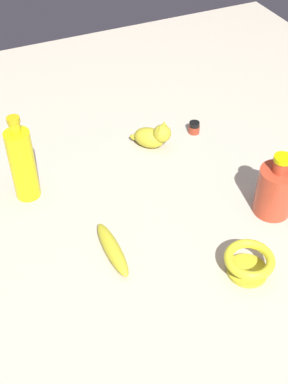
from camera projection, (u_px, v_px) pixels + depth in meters
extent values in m
plane|color=#BCB29E|center=(144.00, 207.00, 1.29)|extent=(2.00, 2.00, 0.00)
cylinder|color=#B63C24|center=(275.00, 191.00, 1.24)|extent=(0.09, 0.09, 0.13)
cylinder|color=#B63C24|center=(281.00, 166.00, 1.19)|extent=(0.04, 0.04, 0.03)
cylinder|color=#CEC405|center=(283.00, 159.00, 1.17)|extent=(0.04, 0.04, 0.01)
ellipsoid|color=gold|center=(149.00, 138.00, 1.46)|extent=(0.11, 0.11, 0.06)
sphere|color=gold|center=(162.00, 133.00, 1.44)|extent=(0.05, 0.05, 0.05)
cone|color=gold|center=(164.00, 124.00, 1.43)|extent=(0.02, 0.02, 0.02)
cone|color=gold|center=(161.00, 130.00, 1.41)|extent=(0.02, 0.02, 0.02)
ellipsoid|color=gold|center=(136.00, 138.00, 1.48)|extent=(0.04, 0.04, 0.02)
cylinder|color=maroon|center=(194.00, 129.00, 1.52)|extent=(0.03, 0.03, 0.02)
cylinder|color=yellow|center=(194.00, 126.00, 1.52)|extent=(0.03, 0.03, 0.00)
cylinder|color=black|center=(194.00, 124.00, 1.51)|extent=(0.03, 0.03, 0.01)
cylinder|color=yellow|center=(23.00, 165.00, 1.26)|extent=(0.06, 0.06, 0.20)
cylinder|color=yellow|center=(15.00, 128.00, 1.19)|extent=(0.03, 0.03, 0.03)
cylinder|color=gold|center=(13.00, 120.00, 1.17)|extent=(0.03, 0.03, 0.01)
cylinder|color=gold|center=(247.00, 271.00, 1.14)|extent=(0.09, 0.09, 0.01)
torus|color=yellow|center=(250.00, 259.00, 1.11)|extent=(0.11, 0.11, 0.02)
ellipsoid|color=gold|center=(112.00, 249.00, 1.17)|extent=(0.04, 0.17, 0.04)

